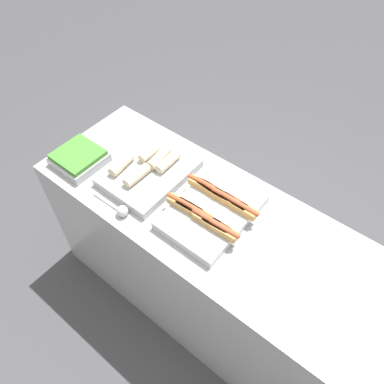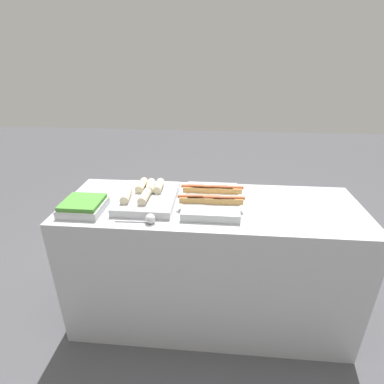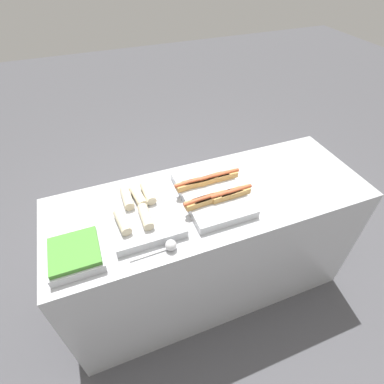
% 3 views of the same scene
% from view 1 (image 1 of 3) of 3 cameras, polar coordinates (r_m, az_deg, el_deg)
% --- Properties ---
extents(ground_plane, '(12.00, 12.00, 0.00)m').
position_cam_1_polar(ground_plane, '(2.61, 2.19, -15.77)').
color(ground_plane, '#4C4C51').
extents(counter, '(1.90, 0.69, 0.93)m').
position_cam_1_polar(counter, '(2.20, 2.55, -10.76)').
color(counter, '#B7BABF').
rests_on(counter, ground_plane).
extents(tray_hotdogs, '(0.41, 0.48, 0.10)m').
position_cam_1_polar(tray_hotdogs, '(1.78, 3.06, -2.74)').
color(tray_hotdogs, '#B7BABF').
rests_on(tray_hotdogs, counter).
extents(tray_wraps, '(0.36, 0.46, 0.10)m').
position_cam_1_polar(tray_wraps, '(1.96, -6.59, 3.27)').
color(tray_wraps, '#B7BABF').
rests_on(tray_wraps, counter).
extents(tray_side_front, '(0.24, 0.24, 0.07)m').
position_cam_1_polar(tray_side_front, '(2.10, -16.85, 4.97)').
color(tray_side_front, '#B7BABF').
rests_on(tray_side_front, counter).
extents(serving_spoon_near, '(0.23, 0.06, 0.06)m').
position_cam_1_polar(serving_spoon_near, '(1.82, -10.78, -2.76)').
color(serving_spoon_near, silver).
rests_on(serving_spoon_near, counter).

